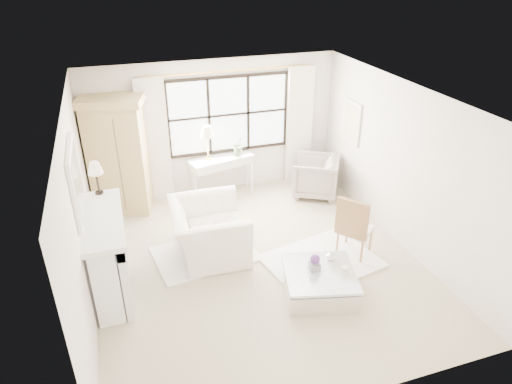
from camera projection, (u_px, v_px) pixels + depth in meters
floor at (258, 262)px, 7.39m from camera, size 5.50×5.50×0.00m
ceiling at (258, 99)px, 6.13m from camera, size 5.50×5.50×0.00m
wall_back at (214, 128)px, 9.07m from camera, size 5.00×0.00×5.00m
wall_front at (346, 310)px, 4.45m from camera, size 5.00×0.00×5.00m
wall_left at (80, 215)px, 6.07m from camera, size 0.00×5.50×5.50m
wall_right at (403, 166)px, 7.45m from camera, size 0.00×5.50×5.50m
window_pane at (229, 115)px, 9.02m from camera, size 2.40×0.02×1.50m
window_frame at (229, 115)px, 9.01m from camera, size 2.50×0.04×1.50m
curtain_rod at (228, 71)px, 8.57m from camera, size 3.30×0.04×0.04m
curtain_left at (154, 142)px, 8.71m from camera, size 0.55×0.10×2.47m
curtain_right at (299, 125)px, 9.54m from camera, size 0.55×0.10×2.47m
fireplace at (106, 255)px, 6.46m from camera, size 0.58×1.66×1.26m
mirror_frame at (75, 181)px, 5.85m from camera, size 0.05×1.15×0.95m
mirror_glass at (78, 181)px, 5.86m from camera, size 0.02×1.00×0.80m
art_frame at (351, 122)px, 8.78m from camera, size 0.04×0.62×0.82m
art_canvas at (351, 122)px, 8.77m from camera, size 0.01×0.52×0.72m
mantel_lamp at (95, 169)px, 6.61m from camera, size 0.22×0.22×0.51m
armoire at (118, 156)px, 8.37m from camera, size 1.26×0.97×2.24m
console_table at (222, 175)px, 9.32m from camera, size 1.37×0.73×0.80m
console_lamp at (207, 133)px, 8.82m from camera, size 0.28×0.28×0.69m
orchid_plant at (238, 145)px, 9.15m from camera, size 0.32×0.31×0.45m
side_table at (224, 207)px, 8.32m from camera, size 0.40×0.40×0.51m
rug_left at (205, 254)px, 7.56m from camera, size 1.74×1.33×0.03m
rug_right at (321, 261)px, 7.38m from camera, size 1.96×1.62×0.03m
club_armchair at (209, 231)px, 7.40m from camera, size 1.25×1.41×0.87m
wingback_chair at (315, 176)px, 9.29m from camera, size 1.19×1.18×0.80m
french_chair at (354, 238)px, 7.44m from camera, size 0.68×0.68×1.08m
coffee_table at (319, 283)px, 6.64m from camera, size 1.22×1.22×0.38m
planter_box at (314, 266)px, 6.57m from camera, size 0.16×0.16×0.11m
planter_flowers at (315, 259)px, 6.51m from camera, size 0.14×0.14×0.14m
pillar_candle at (345, 271)px, 6.47m from camera, size 0.10×0.10×0.12m
coffee_vase at (330, 255)px, 6.78m from camera, size 0.16×0.16×0.14m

